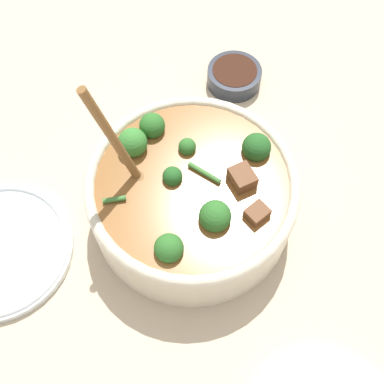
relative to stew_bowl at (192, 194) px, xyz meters
The scene contains 3 objects.
ground_plane 0.06m from the stew_bowl, 167.59° to the right, with size 4.00×4.00×0.00m, color #C6B293.
stew_bowl is the anchor object (origin of this frame).
condiment_bowl 0.28m from the stew_bowl, 49.42° to the right, with size 0.10×0.10×0.03m.
Camera 1 is at (-0.28, 0.18, 0.67)m, focal length 45.00 mm.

